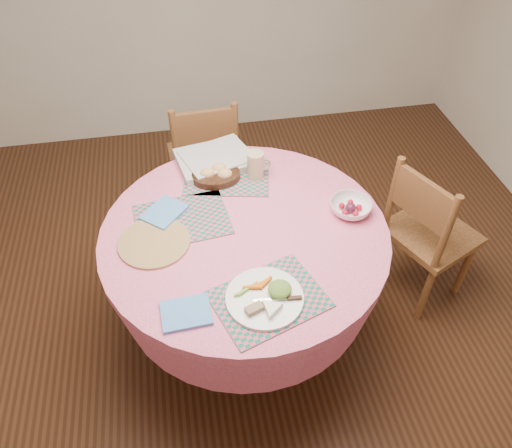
# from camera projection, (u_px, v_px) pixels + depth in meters

# --- Properties ---
(ground) EXTENTS (4.00, 4.00, 0.00)m
(ground) POSITION_uv_depth(u_px,v_px,m) (247.00, 331.00, 2.65)
(ground) COLOR #331C0F
(ground) RESTS_ON ground
(dining_table) EXTENTS (1.24, 1.24, 0.75)m
(dining_table) POSITION_uv_depth(u_px,v_px,m) (245.00, 261.00, 2.26)
(dining_table) COLOR pink
(dining_table) RESTS_ON ground
(chair_right) EXTENTS (0.52, 0.53, 0.87)m
(chair_right) POSITION_uv_depth(u_px,v_px,m) (426.00, 232.00, 2.54)
(chair_right) COLOR brown
(chair_right) RESTS_ON ground
(chair_back) EXTENTS (0.43, 0.41, 0.88)m
(chair_back) POSITION_uv_depth(u_px,v_px,m) (205.00, 158.00, 2.99)
(chair_back) COLOR brown
(chair_back) RESTS_ON ground
(placemat_front) EXTENTS (0.48, 0.41, 0.01)m
(placemat_front) POSITION_uv_depth(u_px,v_px,m) (269.00, 299.00, 1.86)
(placemat_front) COLOR #126858
(placemat_front) RESTS_ON dining_table
(placemat_left) EXTENTS (0.43, 0.34, 0.01)m
(placemat_left) POSITION_uv_depth(u_px,v_px,m) (182.00, 219.00, 2.17)
(placemat_left) COLOR #126858
(placemat_left) RESTS_ON dining_table
(placemat_back) EXTENTS (0.45, 0.37, 0.01)m
(placemat_back) POSITION_uv_depth(u_px,v_px,m) (227.00, 176.00, 2.39)
(placemat_back) COLOR #126858
(placemat_back) RESTS_ON dining_table
(wicker_trivet) EXTENTS (0.30, 0.30, 0.01)m
(wicker_trivet) POSITION_uv_depth(u_px,v_px,m) (154.00, 242.00, 2.07)
(wicker_trivet) COLOR #9F7445
(wicker_trivet) RESTS_ON dining_table
(napkin_near) EXTENTS (0.19, 0.15, 0.01)m
(napkin_near) POSITION_uv_depth(u_px,v_px,m) (186.00, 313.00, 1.81)
(napkin_near) COLOR #528AD5
(napkin_near) RESTS_ON dining_table
(napkin_far) EXTENTS (0.22, 0.23, 0.01)m
(napkin_far) POSITION_uv_depth(u_px,v_px,m) (164.00, 212.00, 2.19)
(napkin_far) COLOR #528AD5
(napkin_far) RESTS_ON placemat_left
(dinner_plate) EXTENTS (0.29, 0.29, 0.05)m
(dinner_plate) POSITION_uv_depth(u_px,v_px,m) (267.00, 297.00, 1.85)
(dinner_plate) COLOR white
(dinner_plate) RESTS_ON placemat_front
(bread_bowl) EXTENTS (0.23, 0.23, 0.08)m
(bread_bowl) POSITION_uv_depth(u_px,v_px,m) (216.00, 174.00, 2.35)
(bread_bowl) COLOR black
(bread_bowl) RESTS_ON placemat_back
(latte_mug) EXTENTS (0.12, 0.08, 0.13)m
(latte_mug) POSITION_uv_depth(u_px,v_px,m) (256.00, 165.00, 2.34)
(latte_mug) COLOR tan
(latte_mug) RESTS_ON placemat_back
(fruit_bowl) EXTENTS (0.24, 0.24, 0.06)m
(fruit_bowl) POSITION_uv_depth(u_px,v_px,m) (351.00, 208.00, 2.19)
(fruit_bowl) COLOR white
(fruit_bowl) RESTS_ON dining_table
(newspaper_stack) EXTENTS (0.40, 0.34, 0.04)m
(newspaper_stack) POSITION_uv_depth(u_px,v_px,m) (214.00, 159.00, 2.45)
(newspaper_stack) COLOR silver
(newspaper_stack) RESTS_ON dining_table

